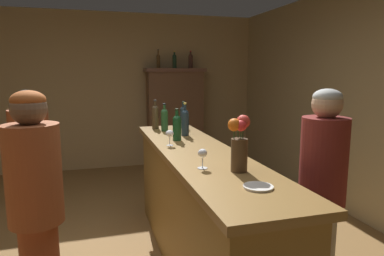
{
  "coord_description": "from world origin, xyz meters",
  "views": [
    {
      "loc": [
        -0.14,
        -2.56,
        1.65
      ],
      "look_at": [
        0.74,
        0.49,
        1.13
      ],
      "focal_mm": 32.41,
      "sensor_mm": 36.0,
      "label": 1
    }
  ],
  "objects_px": {
    "wine_bottle_malbec": "(177,126)",
    "wine_glass_front": "(170,134)",
    "wine_bottle_pinot": "(155,116)",
    "flower_arrangement": "(239,142)",
    "wine_bottle_chardonnay": "(183,116)",
    "display_bottle_left": "(158,60)",
    "bartender": "(322,189)",
    "patron_tall": "(32,166)",
    "wine_bottle_syrah": "(185,121)",
    "display_bottle_midleft": "(174,60)",
    "display_bottle_center": "(191,60)",
    "cheese_plate": "(258,187)",
    "patron_by_cabinet": "(36,208)",
    "wine_bottle_rose": "(165,119)",
    "bar_counter": "(198,210)",
    "display_cabinet": "(175,116)",
    "wine_glass_mid": "(203,154)"
  },
  "relations": [
    {
      "from": "wine_bottle_malbec",
      "to": "wine_glass_front",
      "type": "height_order",
      "value": "wine_bottle_malbec"
    },
    {
      "from": "wine_bottle_pinot",
      "to": "flower_arrangement",
      "type": "xyz_separation_m",
      "value": [
        0.21,
        -1.8,
        0.05
      ]
    },
    {
      "from": "flower_arrangement",
      "to": "wine_bottle_chardonnay",
      "type": "bearing_deg",
      "value": 86.61
    },
    {
      "from": "display_bottle_left",
      "to": "bartender",
      "type": "bearing_deg",
      "value": -84.42
    },
    {
      "from": "patron_tall",
      "to": "wine_bottle_chardonnay",
      "type": "bearing_deg",
      "value": 52.79
    },
    {
      "from": "wine_bottle_syrah",
      "to": "display_bottle_left",
      "type": "relative_size",
      "value": 1.06
    },
    {
      "from": "display_bottle_midleft",
      "to": "patron_tall",
      "type": "xyz_separation_m",
      "value": [
        -1.91,
        -2.56,
        -1.02
      ]
    },
    {
      "from": "wine_bottle_pinot",
      "to": "display_bottle_center",
      "type": "bearing_deg",
      "value": 64.13
    },
    {
      "from": "wine_glass_front",
      "to": "cheese_plate",
      "type": "height_order",
      "value": "wine_glass_front"
    },
    {
      "from": "wine_bottle_chardonnay",
      "to": "wine_bottle_malbec",
      "type": "distance_m",
      "value": 0.74
    },
    {
      "from": "wine_bottle_pinot",
      "to": "bartender",
      "type": "height_order",
      "value": "bartender"
    },
    {
      "from": "wine_glass_front",
      "to": "display_bottle_midleft",
      "type": "xyz_separation_m",
      "value": [
        0.75,
        2.95,
        0.72
      ]
    },
    {
      "from": "patron_by_cabinet",
      "to": "wine_bottle_rose",
      "type": "bearing_deg",
      "value": 29.47
    },
    {
      "from": "patron_by_cabinet",
      "to": "flower_arrangement",
      "type": "bearing_deg",
      "value": -30.94
    },
    {
      "from": "wine_bottle_syrah",
      "to": "cheese_plate",
      "type": "xyz_separation_m",
      "value": [
        -0.02,
        -1.63,
        -0.14
      ]
    },
    {
      "from": "display_bottle_center",
      "to": "bartender",
      "type": "distance_m",
      "value": 4.01
    },
    {
      "from": "wine_bottle_chardonnay",
      "to": "display_bottle_midleft",
      "type": "distance_m",
      "value": 2.19
    },
    {
      "from": "display_bottle_left",
      "to": "display_bottle_center",
      "type": "xyz_separation_m",
      "value": [
        0.56,
        -0.0,
        0.0
      ]
    },
    {
      "from": "wine_bottle_rose",
      "to": "bartender",
      "type": "bearing_deg",
      "value": -66.21
    },
    {
      "from": "bar_counter",
      "to": "display_bottle_left",
      "type": "distance_m",
      "value": 3.48
    },
    {
      "from": "wine_bottle_pinot",
      "to": "bartender",
      "type": "distance_m",
      "value": 2.04
    },
    {
      "from": "wine_bottle_rose",
      "to": "bartender",
      "type": "xyz_separation_m",
      "value": [
        0.74,
        -1.68,
        -0.29
      ]
    },
    {
      "from": "wine_bottle_chardonnay",
      "to": "wine_bottle_pinot",
      "type": "bearing_deg",
      "value": 177.38
    },
    {
      "from": "wine_bottle_pinot",
      "to": "patron_by_cabinet",
      "type": "bearing_deg",
      "value": -121.08
    },
    {
      "from": "display_bottle_midleft",
      "to": "patron_tall",
      "type": "relative_size",
      "value": 0.19
    },
    {
      "from": "display_bottle_left",
      "to": "patron_by_cabinet",
      "type": "height_order",
      "value": "display_bottle_left"
    },
    {
      "from": "wine_bottle_malbec",
      "to": "wine_glass_front",
      "type": "relative_size",
      "value": 2.18
    },
    {
      "from": "display_cabinet",
      "to": "wine_bottle_syrah",
      "type": "height_order",
      "value": "display_cabinet"
    },
    {
      "from": "wine_bottle_syrah",
      "to": "wine_bottle_chardonnay",
      "type": "bearing_deg",
      "value": 77.32
    },
    {
      "from": "bar_counter",
      "to": "display_bottle_left",
      "type": "bearing_deg",
      "value": 84.87
    },
    {
      "from": "wine_bottle_malbec",
      "to": "wine_bottle_pinot",
      "type": "bearing_deg",
      "value": 95.97
    },
    {
      "from": "wine_bottle_chardonnay",
      "to": "display_bottle_center",
      "type": "distance_m",
      "value": 2.26
    },
    {
      "from": "wine_glass_front",
      "to": "display_bottle_center",
      "type": "relative_size",
      "value": 0.46
    },
    {
      "from": "bar_counter",
      "to": "display_bottle_left",
      "type": "xyz_separation_m",
      "value": [
        0.29,
        3.2,
        1.32
      ]
    },
    {
      "from": "wine_bottle_malbec",
      "to": "display_bottle_center",
      "type": "height_order",
      "value": "display_bottle_center"
    },
    {
      "from": "display_bottle_left",
      "to": "display_bottle_center",
      "type": "distance_m",
      "value": 0.56
    },
    {
      "from": "display_bottle_midleft",
      "to": "wine_glass_mid",
      "type": "bearing_deg",
      "value": -100.58
    },
    {
      "from": "wine_bottle_pinot",
      "to": "wine_glass_mid",
      "type": "height_order",
      "value": "wine_bottle_pinot"
    },
    {
      "from": "display_bottle_center",
      "to": "wine_bottle_rose",
      "type": "bearing_deg",
      "value": -112.59
    },
    {
      "from": "bar_counter",
      "to": "wine_bottle_rose",
      "type": "relative_size",
      "value": 9.17
    },
    {
      "from": "wine_glass_front",
      "to": "bartender",
      "type": "xyz_separation_m",
      "value": [
        0.85,
        -0.93,
        -0.26
      ]
    },
    {
      "from": "display_bottle_left",
      "to": "bar_counter",
      "type": "bearing_deg",
      "value": -95.13
    },
    {
      "from": "wine_bottle_malbec",
      "to": "patron_tall",
      "type": "distance_m",
      "value": 1.34
    },
    {
      "from": "wine_glass_mid",
      "to": "display_bottle_left",
      "type": "distance_m",
      "value": 3.8
    },
    {
      "from": "bar_counter",
      "to": "flower_arrangement",
      "type": "xyz_separation_m",
      "value": [
        0.07,
        -0.63,
        0.7
      ]
    },
    {
      "from": "wine_bottle_rose",
      "to": "wine_bottle_pinot",
      "type": "height_order",
      "value": "wine_bottle_pinot"
    },
    {
      "from": "wine_glass_front",
      "to": "cheese_plate",
      "type": "xyz_separation_m",
      "value": [
        0.23,
        -1.21,
        -0.09
      ]
    },
    {
      "from": "bar_counter",
      "to": "display_cabinet",
      "type": "bearing_deg",
      "value": 79.96
    },
    {
      "from": "wine_bottle_rose",
      "to": "display_bottle_center",
      "type": "relative_size",
      "value": 1.0
    },
    {
      "from": "flower_arrangement",
      "to": "bartender",
      "type": "xyz_separation_m",
      "value": [
        0.59,
        -0.05,
        -0.35
      ]
    }
  ]
}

